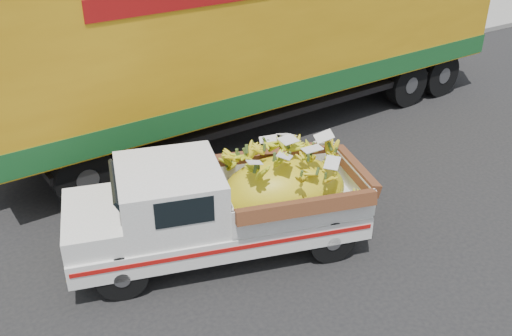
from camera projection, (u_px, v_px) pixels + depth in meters
ground at (328, 220)px, 9.58m from camera, size 100.00×100.00×0.00m
curb at (169, 98)px, 14.18m from camera, size 60.00×0.25×0.15m
sidewalk at (137, 75)px, 15.74m from camera, size 60.00×4.00×0.14m
pickup_truck at (240, 202)px, 8.53m from camera, size 4.64×2.79×1.53m
semi_trailer at (266, 32)px, 11.98m from camera, size 12.03×2.95×3.80m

